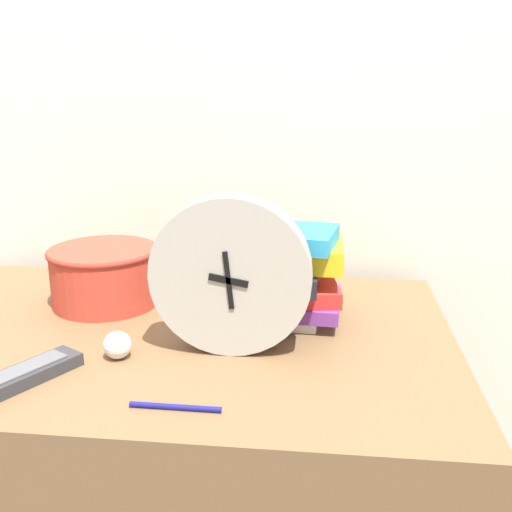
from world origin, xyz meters
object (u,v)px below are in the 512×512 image
at_px(book_stack, 279,273).
at_px(pen, 175,407).
at_px(basket, 104,273).
at_px(crumpled_paper_ball, 117,345).
at_px(desk_clock, 231,276).
at_px(tv_remote, 22,376).

relative_size(book_stack, pen, 1.88).
distance_m(basket, pen, 0.45).
xyz_separation_m(basket, crumpled_paper_ball, (0.11, -0.24, -0.04)).
relative_size(desk_clock, book_stack, 1.09).
height_order(book_stack, basket, book_stack).
bearing_deg(tv_remote, crumpled_paper_ball, 40.15).
height_order(book_stack, tv_remote, book_stack).
xyz_separation_m(desk_clock, tv_remote, (-0.29, -0.14, -0.12)).
distance_m(tv_remote, crumpled_paper_ball, 0.15).
height_order(basket, tv_remote, basket).
distance_m(basket, crumpled_paper_ball, 0.26).
height_order(book_stack, crumpled_paper_ball, book_stack).
relative_size(book_stack, tv_remote, 1.31).
bearing_deg(basket, desk_clock, -33.86).
height_order(tv_remote, crumpled_paper_ball, crumpled_paper_ball).
bearing_deg(desk_clock, basket, 146.14).
distance_m(crumpled_paper_ball, pen, 0.20).
bearing_deg(pen, basket, 121.55).
bearing_deg(basket, pen, -58.45).
relative_size(basket, tv_remote, 1.18).
xyz_separation_m(desk_clock, pen, (-0.05, -0.19, -0.13)).
bearing_deg(tv_remote, pen, -11.41).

